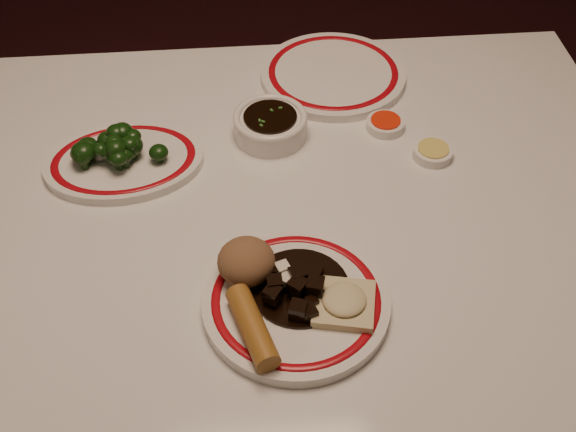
# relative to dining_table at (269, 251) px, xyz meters

# --- Properties ---
(dining_table) EXTENTS (1.20, 0.90, 0.75)m
(dining_table) POSITION_rel_dining_table_xyz_m (0.00, 0.00, 0.00)
(dining_table) COLOR white
(dining_table) RESTS_ON ground
(main_plate) EXTENTS (0.28, 0.28, 0.02)m
(main_plate) POSITION_rel_dining_table_xyz_m (0.02, -0.18, 0.10)
(main_plate) COLOR white
(main_plate) RESTS_ON dining_table
(rice_mound) EXTENTS (0.08, 0.08, 0.06)m
(rice_mound) POSITION_rel_dining_table_xyz_m (-0.04, -0.14, 0.14)
(rice_mound) COLOR brown
(rice_mound) RESTS_ON main_plate
(spring_roll) EXTENTS (0.06, 0.12, 0.03)m
(spring_roll) POSITION_rel_dining_table_xyz_m (-0.03, -0.23, 0.13)
(spring_roll) COLOR #9F6A27
(spring_roll) RESTS_ON main_plate
(fried_wonton) EXTENTS (0.09, 0.09, 0.02)m
(fried_wonton) POSITION_rel_dining_table_xyz_m (0.08, -0.20, 0.12)
(fried_wonton) COLOR beige
(fried_wonton) RESTS_ON main_plate
(stirfry_heap) EXTENTS (0.13, 0.13, 0.03)m
(stirfry_heap) POSITION_rel_dining_table_xyz_m (0.03, -0.17, 0.12)
(stirfry_heap) COLOR black
(stirfry_heap) RESTS_ON main_plate
(broccoli_plate) EXTENTS (0.27, 0.24, 0.02)m
(broccoli_plate) POSITION_rel_dining_table_xyz_m (-0.22, 0.12, 0.10)
(broccoli_plate) COLOR white
(broccoli_plate) RESTS_ON dining_table
(broccoli_pile) EXTENTS (0.15, 0.09, 0.05)m
(broccoli_pile) POSITION_rel_dining_table_xyz_m (-0.23, 0.12, 0.13)
(broccoli_pile) COLOR #23471C
(broccoli_pile) RESTS_ON broccoli_plate
(soy_bowl) EXTENTS (0.12, 0.12, 0.04)m
(soy_bowl) POSITION_rel_dining_table_xyz_m (0.02, 0.17, 0.11)
(soy_bowl) COLOR white
(soy_bowl) RESTS_ON dining_table
(sweet_sour_dish) EXTENTS (0.06, 0.06, 0.02)m
(sweet_sour_dish) POSITION_rel_dining_table_xyz_m (0.21, 0.18, 0.10)
(sweet_sour_dish) COLOR white
(sweet_sour_dish) RESTS_ON dining_table
(mustard_dish) EXTENTS (0.06, 0.06, 0.02)m
(mustard_dish) POSITION_rel_dining_table_xyz_m (0.27, 0.10, 0.10)
(mustard_dish) COLOR white
(mustard_dish) RESTS_ON dining_table
(far_plate) EXTENTS (0.27, 0.27, 0.02)m
(far_plate) POSITION_rel_dining_table_xyz_m (0.14, 0.33, 0.10)
(far_plate) COLOR white
(far_plate) RESTS_ON dining_table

